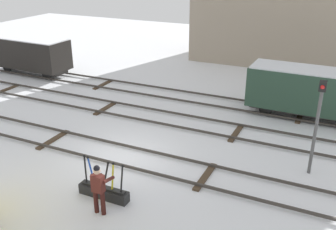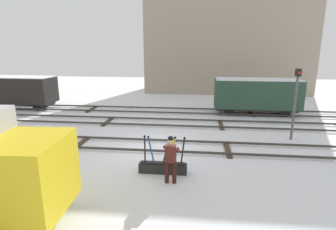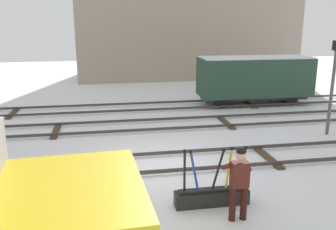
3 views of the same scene
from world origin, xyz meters
TOP-DOWN VIEW (x-y plane):
  - ground_plane at (0.00, 0.00)m, footprint 60.00×60.00m
  - track_main_line at (0.00, 0.00)m, footprint 44.00×1.94m
  - track_siding_near at (0.00, 4.09)m, footprint 44.00×1.94m
  - track_siding_far at (0.00, 7.33)m, footprint 44.00×1.94m
  - switch_lever_frame at (0.88, -2.59)m, footprint 1.80×0.37m
  - rail_worker at (1.24, -3.32)m, footprint 0.53×0.66m
  - signal_post at (6.90, 1.95)m, footprint 0.24×0.32m
  - freight_car_far_end at (-11.57, 7.33)m, footprint 5.55×2.18m
  - freight_car_mid_siding at (6.12, 7.33)m, footprint 5.77×2.06m

SIDE VIEW (x-z plane):
  - ground_plane at x=0.00m, z-range 0.00..0.00m
  - track_main_line at x=0.00m, z-range 0.02..0.20m
  - track_siding_near at x=0.00m, z-range 0.02..0.20m
  - track_siding_far at x=0.00m, z-range 0.02..0.20m
  - switch_lever_frame at x=0.88m, z-range -0.47..0.98m
  - rail_worker at x=1.24m, z-range 0.10..1.82m
  - freight_car_far_end at x=-11.57m, z-range 0.18..2.61m
  - freight_car_mid_siding at x=6.12m, z-range 0.18..2.66m
  - signal_post at x=6.90m, z-range 0.42..4.01m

